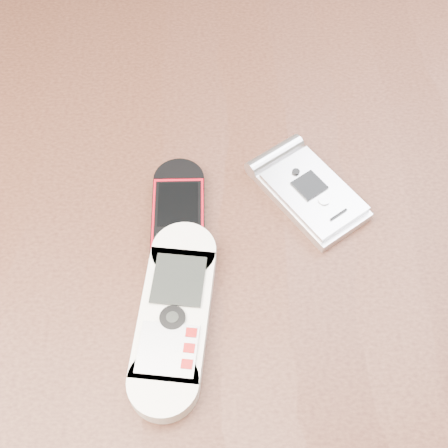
% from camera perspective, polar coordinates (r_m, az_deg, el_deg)
% --- Properties ---
extents(ground, '(4.00, 4.00, 0.00)m').
position_cam_1_polar(ground, '(1.22, -0.25, -19.42)').
color(ground, '#472B19').
rests_on(ground, ground).
extents(table, '(1.20, 0.80, 0.75)m').
position_cam_1_polar(table, '(0.61, -0.47, -5.79)').
color(table, black).
rests_on(table, ground).
extents(nokia_white, '(0.07, 0.16, 0.02)m').
position_cam_1_polar(nokia_white, '(0.48, -4.56, -8.30)').
color(nokia_white, white).
rests_on(nokia_white, table).
extents(nokia_black_red, '(0.04, 0.14, 0.01)m').
position_cam_1_polar(nokia_black_red, '(0.51, -4.23, -0.59)').
color(nokia_black_red, black).
rests_on(nokia_black_red, table).
extents(motorola_razr, '(0.11, 0.12, 0.02)m').
position_cam_1_polar(motorola_razr, '(0.54, 7.94, 2.87)').
color(motorola_razr, silver).
rests_on(motorola_razr, table).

